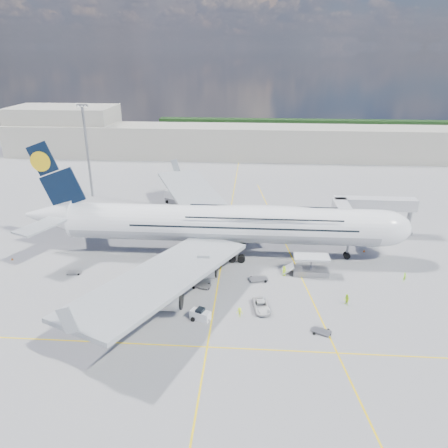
# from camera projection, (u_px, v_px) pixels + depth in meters

# --- Properties ---
(ground) EXTENTS (300.00, 300.00, 0.00)m
(ground) POSITION_uv_depth(u_px,v_px,m) (219.00, 278.00, 80.43)
(ground) COLOR gray
(ground) RESTS_ON ground
(taxi_line_main) EXTENTS (0.25, 220.00, 0.01)m
(taxi_line_main) POSITION_uv_depth(u_px,v_px,m) (219.00, 278.00, 80.42)
(taxi_line_main) COLOR yellow
(taxi_line_main) RESTS_ON ground
(taxi_line_cross) EXTENTS (120.00, 0.25, 0.01)m
(taxi_line_cross) POSITION_uv_depth(u_px,v_px,m) (207.00, 347.00, 61.94)
(taxi_line_cross) COLOR yellow
(taxi_line_cross) RESTS_ON ground
(taxi_line_diag) EXTENTS (14.16, 99.06, 0.01)m
(taxi_line_diag) POSITION_uv_depth(u_px,v_px,m) (291.00, 256.00, 88.72)
(taxi_line_diag) COLOR yellow
(taxi_line_diag) RESTS_ON ground
(airliner) EXTENTS (77.26, 79.15, 23.71)m
(airliner) POSITION_uv_depth(u_px,v_px,m) (224.00, 223.00, 87.07)
(airliner) COLOR white
(airliner) RESTS_ON ground
(jet_bridge) EXTENTS (18.80, 12.10, 8.50)m
(jet_bridge) POSITION_uv_depth(u_px,v_px,m) (363.00, 208.00, 95.19)
(jet_bridge) COLOR #B7B7BC
(jet_bridge) RESTS_ON ground
(cargo_loader) EXTENTS (8.53, 3.20, 3.67)m
(cargo_loader) POSITION_uv_depth(u_px,v_px,m) (310.00, 268.00, 81.50)
(cargo_loader) COLOR silver
(cargo_loader) RESTS_ON ground
(light_mast) EXTENTS (3.00, 0.70, 25.50)m
(light_mast) POSITION_uv_depth(u_px,v_px,m) (87.00, 150.00, 119.73)
(light_mast) COLOR gray
(light_mast) RESTS_ON ground
(terminal) EXTENTS (180.00, 16.00, 12.00)m
(terminal) POSITION_uv_depth(u_px,v_px,m) (240.00, 142.00, 165.96)
(terminal) COLOR #B2AD9E
(terminal) RESTS_ON ground
(hangar) EXTENTS (40.00, 22.00, 18.00)m
(hangar) POSITION_uv_depth(u_px,v_px,m) (65.00, 130.00, 174.16)
(hangar) COLOR #B2AD9E
(hangar) RESTS_ON ground
(tree_line) EXTENTS (160.00, 6.00, 8.00)m
(tree_line) POSITION_uv_depth(u_px,v_px,m) (328.00, 128.00, 205.61)
(tree_line) COLOR #193814
(tree_line) RESTS_ON ground
(dolly_row_a) EXTENTS (3.83, 2.85, 0.50)m
(dolly_row_a) POSITION_uv_depth(u_px,v_px,m) (136.00, 281.00, 78.56)
(dolly_row_a) COLOR gray
(dolly_row_a) RESTS_ON ground
(dolly_row_b) EXTENTS (3.60, 2.80, 2.02)m
(dolly_row_b) POSITION_uv_depth(u_px,v_px,m) (176.00, 268.00, 81.81)
(dolly_row_b) COLOR gray
(dolly_row_b) RESTS_ON ground
(dolly_row_c) EXTENTS (3.60, 2.71, 0.47)m
(dolly_row_c) POSITION_uv_depth(u_px,v_px,m) (201.00, 285.00, 77.23)
(dolly_row_c) COLOR gray
(dolly_row_c) RESTS_ON ground
(dolly_back) EXTENTS (2.82, 1.85, 0.38)m
(dolly_back) POSITION_uv_depth(u_px,v_px,m) (74.00, 272.00, 81.89)
(dolly_back) COLOR gray
(dolly_back) RESTS_ON ground
(dolly_nose_far) EXTENTS (3.14, 2.54, 0.41)m
(dolly_nose_far) POSITION_uv_depth(u_px,v_px,m) (321.00, 331.00, 64.88)
(dolly_nose_far) COLOR gray
(dolly_nose_far) RESTS_ON ground
(dolly_nose_near) EXTENTS (3.57, 2.53, 0.47)m
(dolly_nose_near) POSITION_uv_depth(u_px,v_px,m) (258.00, 279.00, 79.44)
(dolly_nose_near) COLOR gray
(dolly_nose_near) RESTS_ON ground
(baggage_tug) EXTENTS (3.45, 2.55, 1.96)m
(baggage_tug) POSITION_uv_depth(u_px,v_px,m) (200.00, 315.00, 67.90)
(baggage_tug) COLOR white
(baggage_tug) RESTS_ON ground
(catering_truck_inner) EXTENTS (7.01, 4.12, 3.91)m
(catering_truck_inner) POSITION_uv_depth(u_px,v_px,m) (161.00, 224.00, 100.37)
(catering_truck_inner) COLOR gray
(catering_truck_inner) RESTS_ON ground
(catering_truck_outer) EXTENTS (6.63, 4.77, 3.65)m
(catering_truck_outer) POSITION_uv_depth(u_px,v_px,m) (176.00, 198.00, 117.98)
(catering_truck_outer) COLOR gray
(catering_truck_outer) RESTS_ON ground
(service_van) EXTENTS (3.20, 5.41, 1.41)m
(service_van) POSITION_uv_depth(u_px,v_px,m) (261.00, 306.00, 70.51)
(service_van) COLOR silver
(service_van) RESTS_ON ground
(crew_nose) EXTENTS (0.72, 0.64, 1.67)m
(crew_nose) POSITION_uv_depth(u_px,v_px,m) (405.00, 277.00, 79.11)
(crew_nose) COLOR #9CF71A
(crew_nose) RESTS_ON ground
(crew_loader) EXTENTS (1.10, 1.20, 1.99)m
(crew_loader) POSITION_uv_depth(u_px,v_px,m) (347.00, 300.00, 71.66)
(crew_loader) COLOR #C0F71A
(crew_loader) RESTS_ON ground
(crew_wing) EXTENTS (0.59, 1.18, 1.94)m
(crew_wing) POSITION_uv_depth(u_px,v_px,m) (194.00, 275.00, 79.37)
(crew_wing) COLOR #E1FF1A
(crew_wing) RESTS_ON ground
(crew_van) EXTENTS (1.09, 1.09, 1.90)m
(crew_van) POSITION_uv_depth(u_px,v_px,m) (284.00, 271.00, 81.00)
(crew_van) COLOR #C2FF1A
(crew_van) RESTS_ON ground
(crew_tug) EXTENTS (1.15, 0.78, 1.65)m
(crew_tug) POSITION_uv_depth(u_px,v_px,m) (240.00, 312.00, 68.59)
(crew_tug) COLOR #D6FF1A
(crew_tug) RESTS_ON ground
(cone_nose) EXTENTS (0.43, 0.43, 0.55)m
(cone_nose) POSITION_uv_depth(u_px,v_px,m) (364.00, 251.00, 90.64)
(cone_nose) COLOR orange
(cone_nose) RESTS_ON ground
(cone_wing_left_inner) EXTENTS (0.40, 0.40, 0.51)m
(cone_wing_left_inner) POSITION_uv_depth(u_px,v_px,m) (182.00, 215.00, 109.89)
(cone_wing_left_inner) COLOR orange
(cone_wing_left_inner) RESTS_ON ground
(cone_wing_left_outer) EXTENTS (0.38, 0.38, 0.48)m
(cone_wing_left_outer) POSITION_uv_depth(u_px,v_px,m) (178.00, 202.00, 118.95)
(cone_wing_left_outer) COLOR orange
(cone_wing_left_outer) RESTS_ON ground
(cone_wing_right_inner) EXTENTS (0.49, 0.49, 0.63)m
(cone_wing_right_inner) POSITION_uv_depth(u_px,v_px,m) (147.00, 285.00, 77.45)
(cone_wing_right_inner) COLOR orange
(cone_wing_right_inner) RESTS_ON ground
(cone_wing_right_outer) EXTENTS (0.38, 0.38, 0.49)m
(cone_wing_right_outer) POSITION_uv_depth(u_px,v_px,m) (179.00, 298.00, 73.65)
(cone_wing_right_outer) COLOR orange
(cone_wing_right_outer) RESTS_ON ground
(cone_tail) EXTENTS (0.41, 0.41, 0.52)m
(cone_tail) POSITION_uv_depth(u_px,v_px,m) (12.00, 259.00, 87.19)
(cone_tail) COLOR orange
(cone_tail) RESTS_ON ground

